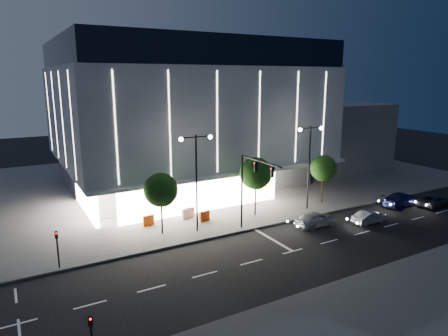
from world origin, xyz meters
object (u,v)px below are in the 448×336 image
at_px(car_third, 402,199).
at_px(car_lead, 316,219).
at_px(traffic_mast, 251,180).
at_px(ped_signal_far, 57,245).
at_px(ped_signal_near, 92,336).
at_px(street_lamp_west, 196,169).
at_px(tree_right, 323,170).
at_px(barrier_a, 148,220).
at_px(street_lamp_east, 310,155).
at_px(barrier_b, 189,213).
at_px(car_second, 369,217).
at_px(barrier_d, 187,213).
at_px(barrier_c, 205,216).
at_px(tree_left, 161,192).
at_px(car_fourth, 435,200).
at_px(tree_mid, 256,175).

bearing_deg(car_third, car_lead, 85.88).
bearing_deg(traffic_mast, ped_signal_far, 175.85).
bearing_deg(car_lead, ped_signal_near, 111.58).
distance_m(street_lamp_west, tree_right, 16.19).
relative_size(car_lead, barrier_a, 3.89).
bearing_deg(barrier_a, street_lamp_east, -18.66).
height_order(ped_signal_near, car_third, ped_signal_near).
bearing_deg(barrier_b, car_second, -36.39).
relative_size(car_lead, car_third, 0.84).
distance_m(traffic_mast, barrier_a, 10.60).
bearing_deg(street_lamp_east, ped_signal_near, -151.63).
bearing_deg(street_lamp_east, car_third, -22.31).
height_order(ped_signal_far, barrier_b, ped_signal_far).
height_order(car_third, barrier_d, car_third).
bearing_deg(ped_signal_near, barrier_c, 48.41).
relative_size(tree_left, car_fourth, 1.23).
height_order(traffic_mast, ped_signal_far, traffic_mast).
height_order(barrier_b, barrier_c, same).
distance_m(car_third, barrier_b, 23.45).
bearing_deg(car_lead, car_fourth, -97.24).
bearing_deg(ped_signal_far, traffic_mast, -4.15).
relative_size(ped_signal_near, tree_left, 0.52).
bearing_deg(tree_left, traffic_mast, -27.84).
height_order(tree_left, car_fourth, tree_left).
height_order(tree_right, barrier_d, tree_right).
distance_m(street_lamp_east, barrier_a, 17.61).
bearing_deg(car_fourth, tree_left, 71.63).
bearing_deg(traffic_mast, barrier_c, 115.66).
bearing_deg(car_third, tree_right, 49.16).
height_order(ped_signal_far, car_second, ped_signal_far).
xyz_separation_m(car_lead, car_fourth, (15.68, -1.72, -0.08)).
bearing_deg(tree_mid, barrier_a, 166.59).
distance_m(traffic_mast, street_lamp_east, 9.43).
relative_size(street_lamp_east, tree_left, 1.57).
bearing_deg(car_fourth, car_second, 85.94).
relative_size(street_lamp_west, car_third, 1.75).
bearing_deg(barrier_d, car_second, -44.63).
distance_m(tree_left, barrier_a, 4.23).
xyz_separation_m(barrier_a, barrier_c, (5.18, -1.51, 0.00)).
relative_size(tree_right, barrier_d, 5.01).
bearing_deg(car_third, barrier_a, 69.42).
height_order(tree_right, barrier_a, tree_right).
relative_size(tree_right, barrier_b, 5.01).
bearing_deg(barrier_b, car_third, -22.24).
distance_m(street_lamp_west, tree_mid, 7.28).
bearing_deg(car_second, tree_left, 68.21).
distance_m(tree_left, car_lead, 14.75).
height_order(traffic_mast, barrier_a, traffic_mast).
height_order(street_lamp_east, car_third, street_lamp_east).
height_order(ped_signal_near, barrier_c, ped_signal_near).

